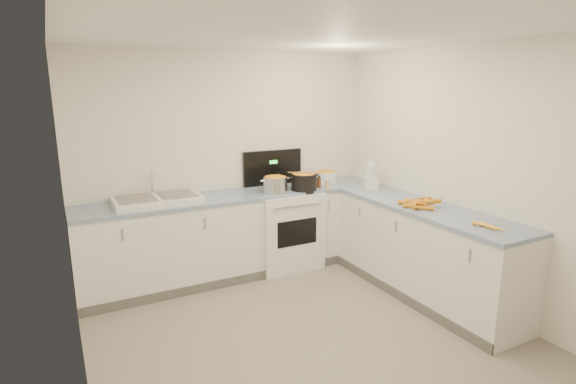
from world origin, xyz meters
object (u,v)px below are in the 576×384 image
extract_bottle (319,183)px  mixing_bowl (326,177)px  black_pot (304,183)px  spice_jar (327,184)px  food_processor (371,177)px  stove (284,227)px  sink (157,199)px  steel_pot (275,186)px

extract_bottle → mixing_bowl: bearing=44.0°
black_pot → spice_jar: size_ratio=3.14×
extract_bottle → food_processor: bearing=-31.5°
mixing_bowl → food_processor: bearing=-64.4°
stove → sink: stove is taller
mixing_bowl → spice_jar: mixing_bowl is taller
steel_pot → extract_bottle: 0.57m
sink → steel_pot: sink is taller
steel_pot → spice_jar: bearing=-7.7°
steel_pot → food_processor: food_processor is taller
stove → spice_jar: (0.47, -0.21, 0.51)m
black_pot → stove: bearing=139.2°
spice_jar → food_processor: (0.45, -0.24, 0.09)m
mixing_bowl → spice_jar: (-0.18, -0.31, -0.02)m
stove → food_processor: size_ratio=4.32×
black_pot → extract_bottle: bearing=5.8°
steel_pot → mixing_bowl: bearing=15.5°
black_pot → food_processor: 0.79m
sink → mixing_bowl: size_ratio=2.99×
stove → sink: bearing=179.4°
extract_bottle → steel_pot: bearing=178.7°
stove → sink: 1.54m
mixing_bowl → food_processor: size_ratio=0.91×
sink → mixing_bowl: (2.10, 0.09, 0.03)m
steel_pot → black_pot: bearing=-5.7°
extract_bottle → spice_jar: (0.07, -0.07, -0.01)m
stove → sink: (-1.45, 0.02, 0.50)m
steel_pot → food_processor: size_ratio=0.87×
stove → food_processor: stove is taller
stove → black_pot: stove is taller
sink → black_pot: sink is taller
extract_bottle → food_processor: food_processor is taller
food_processor → spice_jar: bearing=151.4°
black_pot → sink: bearing=173.9°
sink → extract_bottle: bearing=-4.7°
stove → spice_jar: size_ratio=14.54×
steel_pot → food_processor: (1.09, -0.33, 0.06)m
steel_pot → stove: bearing=36.2°
food_processor → extract_bottle: bearing=148.5°
sink → steel_pot: 1.29m
black_pot → extract_bottle: black_pot is taller
black_pot → spice_jar: 0.30m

